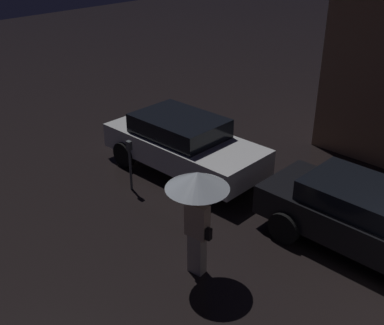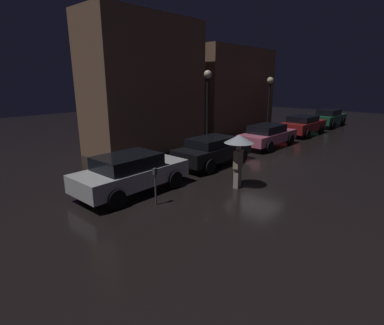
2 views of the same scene
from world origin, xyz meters
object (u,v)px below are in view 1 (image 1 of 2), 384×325
parking_meter (130,160)px  pedestrian_with_umbrella (197,193)px  parked_car_white (183,143)px  parked_car_black (368,219)px

parking_meter → pedestrian_with_umbrella: bearing=-19.0°
parked_car_white → parking_meter: parked_car_white is taller
parked_car_black → parking_meter: 5.39m
parked_car_white → pedestrian_with_umbrella: (3.02, -2.68, 0.91)m
parked_car_black → pedestrian_with_umbrella: 3.47m
parked_car_black → pedestrian_with_umbrella: bearing=-124.9°
pedestrian_with_umbrella → parked_car_black: bearing=-131.9°
parked_car_white → parking_meter: (-0.20, -1.58, 0.02)m
parked_car_black → parking_meter: bearing=-162.2°
parked_car_white → parked_car_black: parked_car_white is taller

